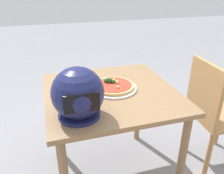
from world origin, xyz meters
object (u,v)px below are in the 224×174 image
dining_table (111,105)px  motorcycle_helmet (78,94)px  pizza (112,85)px  chair_side (211,110)px

dining_table → motorcycle_helmet: 0.43m
dining_table → pizza: size_ratio=3.08×
pizza → motorcycle_helmet: 0.40m
dining_table → motorcycle_helmet: bearing=44.7°
pizza → chair_side: (-0.77, 0.11, -0.27)m
pizza → motorcycle_helmet: bearing=45.5°
dining_table → pizza: (-0.02, -0.03, 0.13)m
pizza → chair_side: bearing=172.1°
motorcycle_helmet → chair_side: bearing=-170.9°
pizza → chair_side: size_ratio=0.31×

